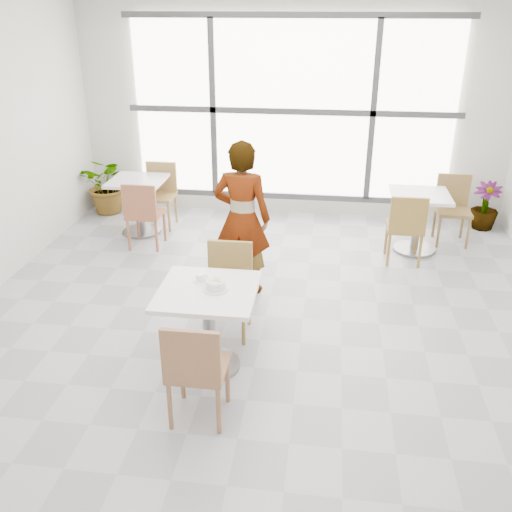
# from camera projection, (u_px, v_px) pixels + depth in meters

# --- Properties ---
(floor) EXTENTS (7.00, 7.00, 0.00)m
(floor) POSITION_uv_depth(u_px,v_px,m) (260.00, 340.00, 5.24)
(floor) COLOR #9E9EA5
(floor) RESTS_ON ground
(wall_back) EXTENTS (6.00, 0.00, 6.00)m
(wall_back) POSITION_uv_depth(u_px,v_px,m) (292.00, 110.00, 7.77)
(wall_back) COLOR silver
(wall_back) RESTS_ON ground
(window) EXTENTS (4.60, 0.07, 2.52)m
(window) POSITION_uv_depth(u_px,v_px,m) (292.00, 111.00, 7.72)
(window) COLOR white
(window) RESTS_ON ground
(main_table) EXTENTS (0.80, 0.80, 0.75)m
(main_table) POSITION_uv_depth(u_px,v_px,m) (208.00, 314.00, 4.66)
(main_table) COLOR white
(main_table) RESTS_ON ground
(chair_near) EXTENTS (0.42, 0.42, 0.87)m
(chair_near) POSITION_uv_depth(u_px,v_px,m) (195.00, 367.00, 4.02)
(chair_near) COLOR #926544
(chair_near) RESTS_ON ground
(chair_far) EXTENTS (0.42, 0.42, 0.87)m
(chair_far) POSITION_uv_depth(u_px,v_px,m) (228.00, 282.00, 5.23)
(chair_far) COLOR olive
(chair_far) RESTS_ON ground
(oatmeal_bowl) EXTENTS (0.21, 0.21, 0.10)m
(oatmeal_bowl) POSITION_uv_depth(u_px,v_px,m) (216.00, 285.00, 4.54)
(oatmeal_bowl) COLOR white
(oatmeal_bowl) RESTS_ON main_table
(coffee_cup) EXTENTS (0.16, 0.13, 0.07)m
(coffee_cup) POSITION_uv_depth(u_px,v_px,m) (201.00, 278.00, 4.69)
(coffee_cup) COLOR white
(coffee_cup) RESTS_ON main_table
(person) EXTENTS (0.63, 0.44, 1.65)m
(person) POSITION_uv_depth(u_px,v_px,m) (242.00, 219.00, 5.83)
(person) COLOR black
(person) RESTS_ON ground
(bg_table_left) EXTENTS (0.70, 0.70, 0.75)m
(bg_table_left) POSITION_uv_depth(u_px,v_px,m) (139.00, 198.00, 7.47)
(bg_table_left) COLOR silver
(bg_table_left) RESTS_ON ground
(bg_table_right) EXTENTS (0.70, 0.70, 0.75)m
(bg_table_right) POSITION_uv_depth(u_px,v_px,m) (418.00, 214.00, 6.92)
(bg_table_right) COLOR white
(bg_table_right) RESTS_ON ground
(bg_chair_left_near) EXTENTS (0.42, 0.42, 0.87)m
(bg_chair_left_near) POSITION_uv_depth(u_px,v_px,m) (143.00, 211.00, 6.98)
(bg_chair_left_near) COLOR #9A593D
(bg_chair_left_near) RESTS_ON ground
(bg_chair_left_far) EXTENTS (0.42, 0.42, 0.87)m
(bg_chair_left_far) POSITION_uv_depth(u_px,v_px,m) (160.00, 190.00, 7.75)
(bg_chair_left_far) COLOR #A17C45
(bg_chair_left_far) RESTS_ON ground
(bg_chair_right_near) EXTENTS (0.42, 0.42, 0.87)m
(bg_chair_right_near) POSITION_uv_depth(u_px,v_px,m) (406.00, 225.00, 6.56)
(bg_chair_right_near) COLOR olive
(bg_chair_right_near) RESTS_ON ground
(bg_chair_right_far) EXTENTS (0.42, 0.42, 0.87)m
(bg_chair_right_far) POSITION_uv_depth(u_px,v_px,m) (453.00, 204.00, 7.21)
(bg_chair_right_far) COLOR olive
(bg_chair_right_far) RESTS_ON ground
(plant_left) EXTENTS (0.86, 0.77, 0.85)m
(plant_left) POSITION_uv_depth(u_px,v_px,m) (109.00, 185.00, 8.22)
(plant_left) COLOR #4A8749
(plant_left) RESTS_ON ground
(plant_right) EXTENTS (0.47, 0.47, 0.66)m
(plant_right) POSITION_uv_depth(u_px,v_px,m) (485.00, 206.00, 7.67)
(plant_right) COLOR #3C843B
(plant_right) RESTS_ON ground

